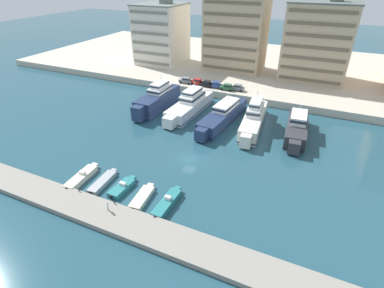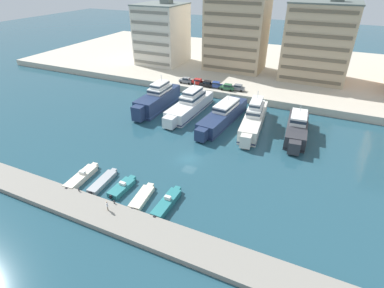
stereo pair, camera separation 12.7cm
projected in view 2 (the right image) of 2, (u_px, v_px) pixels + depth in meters
name	position (u px, v px, depth m)	size (l,w,h in m)	color
ground_plane	(189.00, 159.00, 59.15)	(400.00, 400.00, 0.00)	#234C5B
quay_promenade	(266.00, 67.00, 111.73)	(180.00, 70.00, 2.00)	beige
pier_dock	(130.00, 225.00, 43.36)	(120.00, 5.29, 0.85)	gray
yacht_navy_far_left	(158.00, 99.00, 79.55)	(4.99, 19.68, 8.54)	navy
yacht_white_left	(190.00, 105.00, 77.43)	(5.82, 21.79, 7.68)	white
yacht_navy_mid_left	(223.00, 115.00, 72.37)	(6.41, 23.05, 6.50)	navy
yacht_ivory_center_left	(254.00, 118.00, 70.06)	(5.93, 21.69, 8.17)	silver
yacht_charcoal_center	(297.00, 128.00, 66.59)	(5.54, 18.20, 6.61)	#333338
motorboat_cream_far_left	(82.00, 177.00, 53.27)	(2.56, 8.25, 1.52)	beige
motorboat_grey_left	(103.00, 182.00, 52.25)	(2.26, 7.47, 0.85)	#9EA3A8
motorboat_teal_mid_left	(122.00, 187.00, 50.82)	(2.23, 6.32, 1.35)	teal
motorboat_cream_center_left	(142.00, 197.00, 48.63)	(2.62, 6.86, 0.86)	beige
motorboat_teal_center	(167.00, 203.00, 47.31)	(1.91, 7.96, 1.59)	teal
car_grey_far_left	(186.00, 80.00, 92.05)	(4.15, 2.01, 1.80)	slate
car_red_left	(198.00, 81.00, 90.98)	(4.18, 2.08, 1.80)	red
car_black_mid_left	(207.00, 84.00, 89.32)	(4.14, 2.00, 1.80)	black
car_blue_center_left	(216.00, 85.00, 88.47)	(4.18, 2.08, 1.80)	#28428E
car_green_center	(227.00, 87.00, 86.74)	(4.10, 1.93, 1.80)	#2D6642
car_grey_center_right	(238.00, 87.00, 86.42)	(4.10, 1.92, 1.80)	slate
apartment_block_far_left	(162.00, 34.00, 108.61)	(15.77, 16.65, 22.29)	silver
apartment_block_left	(237.00, 28.00, 99.28)	(19.85, 13.13, 29.20)	#C6AD89
apartment_block_mid_left	(318.00, 42.00, 90.81)	(19.56, 14.91, 24.66)	#C6AD89
pedestrian_near_edge	(107.00, 205.00, 44.88)	(0.56, 0.45, 1.70)	#7A6B56
bollard_west	(79.00, 189.00, 49.13)	(0.20, 0.20, 0.61)	#2D2D33
bollard_west_mid	(114.00, 202.00, 46.54)	(0.20, 0.20, 0.61)	#2D2D33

